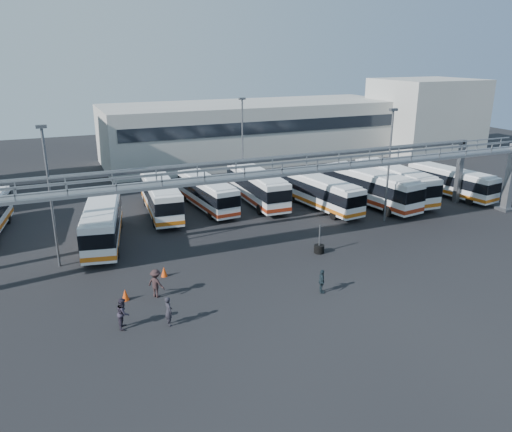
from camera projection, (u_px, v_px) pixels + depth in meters
name	position (u px, v px, depth m)	size (l,w,h in m)	color
ground	(306.00, 272.00, 35.31)	(140.00, 140.00, 0.00)	black
gantry	(272.00, 178.00, 38.70)	(51.40, 5.15, 7.10)	gray
warehouse	(253.00, 131.00, 71.71)	(42.00, 14.00, 8.00)	#9E9E99
building_right	(425.00, 116.00, 75.80)	(14.00, 12.00, 11.00)	#B2B2AD
light_pole_left	(50.00, 190.00, 34.46)	(0.70, 0.35, 10.21)	#4C4F54
light_pole_mid	(389.00, 160.00, 44.14)	(0.70, 0.35, 10.21)	#4C4F54
light_pole_back	(242.00, 140.00, 54.20)	(0.70, 0.35, 10.21)	#4C4F54
bus_2	(103.00, 221.00, 40.07)	(4.59, 11.29, 3.34)	silver
bus_3	(161.00, 196.00, 47.21)	(3.42, 11.10, 3.32)	silver
bus_4	(207.00, 192.00, 48.96)	(3.21, 10.36, 3.10)	silver
bus_5	(257.00, 186.00, 50.69)	(2.80, 11.16, 3.38)	silver
bus_6	(321.00, 192.00, 48.96)	(3.67, 10.59, 3.15)	silver
bus_7	(370.00, 186.00, 50.13)	(4.40, 11.85, 3.52)	silver
bus_8	(395.00, 182.00, 52.15)	(3.02, 11.48, 3.46)	silver
bus_9	(451.00, 181.00, 53.23)	(3.88, 10.24, 3.04)	silver
pedestrian_a	(169.00, 311.00, 28.19)	(0.64, 0.42, 1.75)	#222029
pedestrian_b	(123.00, 313.00, 27.92)	(0.88, 0.69, 1.82)	#27222F
pedestrian_c	(156.00, 283.00, 31.44)	(1.21, 0.69, 1.87)	black
pedestrian_d	(322.00, 281.00, 32.00)	(0.94, 0.39, 1.61)	#18252C
cone_left	(125.00, 295.00, 31.18)	(0.47, 0.47, 0.75)	#D03E0B
cone_right	(164.00, 272.00, 34.49)	(0.44, 0.44, 0.71)	#D03E0B
tire_stack	(319.00, 248.00, 38.53)	(0.80, 0.80, 2.28)	black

